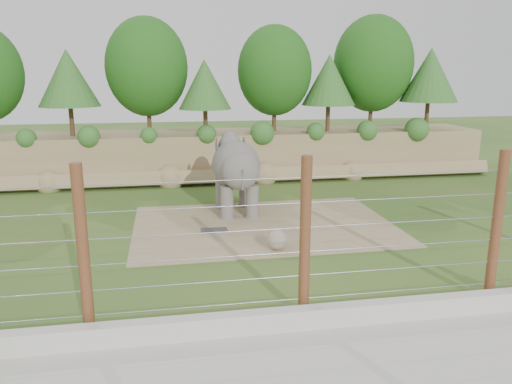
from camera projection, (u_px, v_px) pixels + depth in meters
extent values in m
plane|color=#2E5720|center=(267.00, 253.00, 16.50)|extent=(90.00, 90.00, 0.00)
cube|color=olive|center=(222.00, 154.00, 28.63)|extent=(30.00, 4.00, 2.50)
cube|color=olive|center=(227.00, 177.00, 26.65)|extent=(30.00, 1.37, 1.07)
cylinder|color=#3F2B19|center=(72.00, 121.00, 26.30)|extent=(0.24, 0.24, 1.58)
sphere|color=#1F4F16|center=(68.00, 80.00, 25.79)|extent=(3.60, 3.60, 3.60)
cylinder|color=#3F2B19|center=(149.00, 116.00, 27.42)|extent=(0.24, 0.24, 1.92)
sphere|color=#1F4F16|center=(147.00, 67.00, 26.81)|extent=(4.40, 4.40, 4.40)
cylinder|color=#3F2B19|center=(206.00, 122.00, 26.85)|extent=(0.24, 0.24, 1.40)
sphere|color=#1F4F16|center=(205.00, 86.00, 26.41)|extent=(3.20, 3.20, 3.20)
cylinder|color=#3F2B19|center=(274.00, 115.00, 28.45)|extent=(0.24, 0.24, 1.82)
sphere|color=#1F4F16|center=(275.00, 71.00, 27.87)|extent=(4.16, 4.16, 4.16)
cylinder|color=#3F2B19|center=(328.00, 118.00, 28.43)|extent=(0.24, 0.24, 1.50)
sphere|color=#1F4F16|center=(329.00, 81.00, 27.95)|extent=(3.44, 3.44, 3.44)
cylinder|color=#3F2B19|center=(371.00, 111.00, 29.84)|extent=(0.24, 0.24, 2.03)
sphere|color=#1F4F16|center=(373.00, 64.00, 29.19)|extent=(4.64, 4.64, 4.64)
cylinder|color=#3F2B19|center=(427.00, 115.00, 29.26)|extent=(0.24, 0.24, 1.64)
sphere|color=#1F4F16|center=(430.00, 76.00, 28.73)|extent=(3.76, 3.76, 3.76)
cube|color=#957F5A|center=(264.00, 225.00, 19.45)|extent=(10.00, 7.00, 0.02)
cube|color=#262628|center=(214.00, 230.00, 18.75)|extent=(1.00, 0.60, 0.03)
sphere|color=gray|center=(277.00, 240.00, 16.70)|extent=(0.68, 0.68, 0.68)
cube|color=beige|center=(309.00, 317.00, 11.65)|extent=(26.00, 0.35, 0.50)
cube|color=beige|center=(337.00, 377.00, 9.80)|extent=(26.00, 4.00, 0.01)
cylinder|color=#532516|center=(83.00, 253.00, 10.86)|extent=(0.26, 0.26, 4.00)
cylinder|color=#532516|center=(305.00, 240.00, 11.72)|extent=(0.26, 0.26, 4.00)
cylinder|color=#532516|center=(496.00, 228.00, 12.58)|extent=(0.26, 0.26, 4.00)
cylinder|color=gray|center=(304.00, 298.00, 12.07)|extent=(20.00, 0.02, 0.02)
cylinder|color=gray|center=(304.00, 275.00, 11.93)|extent=(20.00, 0.02, 0.02)
cylinder|color=gray|center=(305.00, 252.00, 11.79)|extent=(20.00, 0.02, 0.02)
cylinder|color=gray|center=(305.00, 227.00, 11.65)|extent=(20.00, 0.02, 0.02)
cylinder|color=gray|center=(306.00, 203.00, 11.51)|extent=(20.00, 0.02, 0.02)
cylinder|color=gray|center=(306.00, 177.00, 11.37)|extent=(20.00, 0.02, 0.02)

